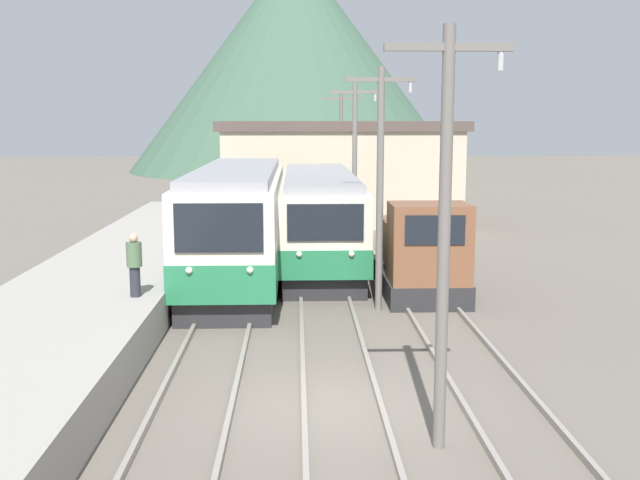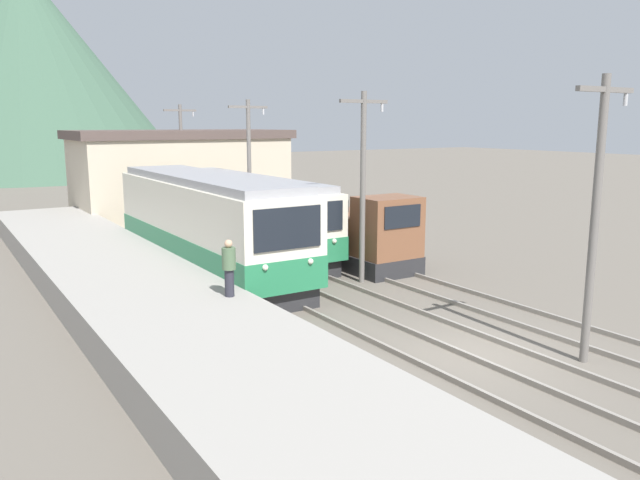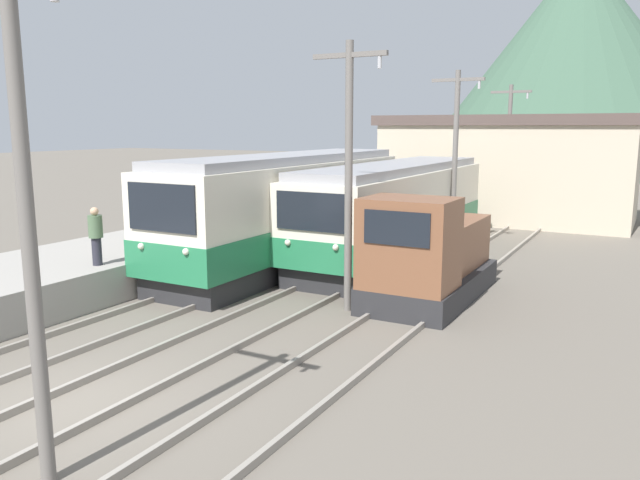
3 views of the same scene
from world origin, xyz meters
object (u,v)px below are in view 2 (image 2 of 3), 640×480
object	(u,v)px
catenary_mast_distant	(182,157)
catenary_mast_mid	(363,180)
catenary_mast_far	(249,166)
shunting_locomotive	(363,237)
catenary_mast_near	(596,210)
commuter_train_left	(207,229)
person_on_platform	(229,266)
commuter_train_center	(242,218)

from	to	relation	value
catenary_mast_distant	catenary_mast_mid	bearing A→B (deg)	-90.00
catenary_mast_far	shunting_locomotive	bearing A→B (deg)	-78.28
catenary_mast_mid	catenary_mast_far	bearing A→B (deg)	90.00
catenary_mast_near	catenary_mast_mid	bearing A→B (deg)	90.00
catenary_mast_near	shunting_locomotive	bearing A→B (deg)	82.37
commuter_train_left	catenary_mast_far	bearing A→B (deg)	49.72
catenary_mast_near	commuter_train_left	bearing A→B (deg)	108.02
catenary_mast_far	catenary_mast_distant	world-z (taller)	same
catenary_mast_far	catenary_mast_distant	size ratio (longest dim) A/B	1.00
catenary_mast_far	person_on_platform	world-z (taller)	catenary_mast_far
shunting_locomotive	catenary_mast_distant	xyz separation A→B (m)	(-1.49, 16.36, 2.52)
commuter_train_center	catenary_mast_distant	distance (m)	11.67
catenary_mast_distant	person_on_platform	xyz separation A→B (m)	(-6.37, -20.86, -1.84)
commuter_train_left	shunting_locomotive	bearing A→B (deg)	-20.00
catenary_mast_far	catenary_mast_distant	distance (m)	9.16
commuter_train_center	catenary_mast_far	distance (m)	3.41
commuter_train_center	catenary_mast_mid	size ratio (longest dim) A/B	1.84
commuter_train_center	catenary_mast_far	size ratio (longest dim) A/B	1.84
shunting_locomotive	catenary_mast_distant	bearing A→B (deg)	95.21
shunting_locomotive	person_on_platform	distance (m)	9.08
commuter_train_left	catenary_mast_distant	distance (m)	15.01
shunting_locomotive	catenary_mast_near	size ratio (longest dim) A/B	0.80
commuter_train_left	shunting_locomotive	size ratio (longest dim) A/B	2.32
catenary_mast_distant	commuter_train_center	bearing A→B (deg)	-97.55
commuter_train_left	catenary_mast_mid	bearing A→B (deg)	-43.45
catenary_mast_near	catenary_mast_mid	world-z (taller)	same
shunting_locomotive	person_on_platform	size ratio (longest dim) A/B	3.42
shunting_locomotive	catenary_mast_far	size ratio (longest dim) A/B	0.80
commuter_train_left	catenary_mast_near	bearing A→B (deg)	-71.98
catenary_mast_far	catenary_mast_distant	bearing A→B (deg)	90.00
catenary_mast_mid	person_on_platform	xyz separation A→B (m)	(-6.37, -2.53, -1.84)
commuter_train_left	catenary_mast_mid	xyz separation A→B (m)	(4.31, -4.08, 1.96)
shunting_locomotive	catenary_mast_far	xyz separation A→B (m)	(-1.49, 7.19, 2.52)
commuter_train_center	catenary_mast_distant	xyz separation A→B (m)	(1.51, 11.37, 2.12)
catenary_mast_near	catenary_mast_far	distance (m)	18.33
person_on_platform	catenary_mast_mid	bearing A→B (deg)	21.69
catenary_mast_mid	person_on_platform	world-z (taller)	catenary_mast_mid
catenary_mast_near	person_on_platform	world-z (taller)	catenary_mast_near
catenary_mast_near	catenary_mast_mid	size ratio (longest dim) A/B	1.00
catenary_mast_mid	commuter_train_center	bearing A→B (deg)	102.23
shunting_locomotive	catenary_mast_far	world-z (taller)	catenary_mast_far
person_on_platform	catenary_mast_near	bearing A→B (deg)	-46.16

